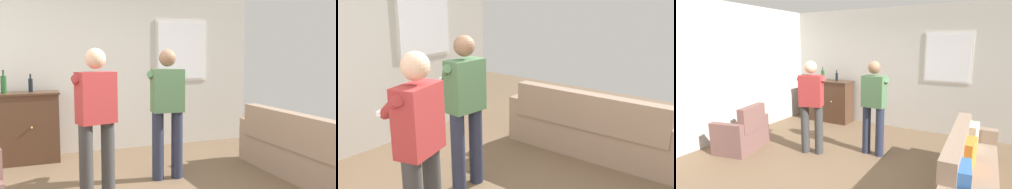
# 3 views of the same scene
# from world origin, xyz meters

# --- Properties ---
(wall_back_with_window) EXTENTS (5.20, 0.15, 2.80)m
(wall_back_with_window) POSITION_xyz_m (0.04, 2.66, 1.41)
(wall_back_with_window) COLOR beige
(wall_back_with_window) RESTS_ON ground
(couch) EXTENTS (0.57, 2.39, 0.88)m
(couch) POSITION_xyz_m (1.97, 0.14, 0.35)
(couch) COLOR gray
(couch) RESTS_ON ground
(person_standing_left) EXTENTS (0.54, 0.52, 1.68)m
(person_standing_left) POSITION_xyz_m (-0.64, 0.38, 0.94)
(person_standing_left) COLOR #383838
(person_standing_left) RESTS_ON ground
(person_standing_right) EXTENTS (0.56, 0.49, 1.68)m
(person_standing_right) POSITION_xyz_m (0.35, 0.86, 0.94)
(person_standing_right) COLOR #282D42
(person_standing_right) RESTS_ON ground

